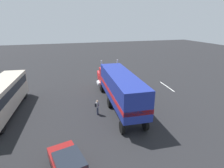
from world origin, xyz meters
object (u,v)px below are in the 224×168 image
at_px(semi_truck, 118,85).
at_px(parked_car, 69,167).
at_px(person_bystander, 97,107).
at_px(parked_bus, 1,96).

xyz_separation_m(semi_truck, parked_car, (-8.85, 6.19, -1.72)).
bearing_deg(semi_truck, person_bystander, 116.24).
height_order(semi_truck, person_bystander, semi_truck).
bearing_deg(parked_car, person_bystander, -24.44).
relative_size(semi_truck, parked_bus, 1.28).
xyz_separation_m(semi_truck, parked_bus, (1.59, 12.36, -0.46)).
distance_m(person_bystander, parked_car, 8.21).
distance_m(parked_bus, parked_car, 12.19).
distance_m(person_bystander, parked_bus, 10.09).
distance_m(semi_truck, person_bystander, 3.52).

